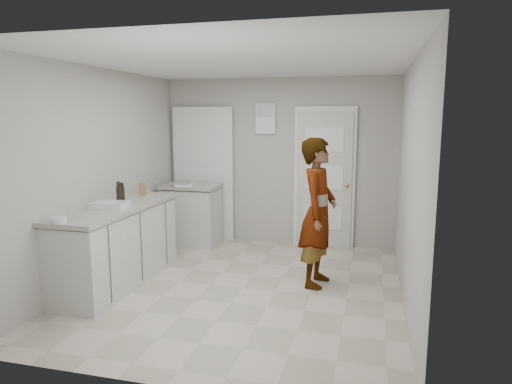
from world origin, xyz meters
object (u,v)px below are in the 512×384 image
(cake_mix_box, at_px, (143,189))
(spice_jar, at_px, (148,192))
(oil_cruet_b, at_px, (122,193))
(person, at_px, (318,213))
(egg_bowl, at_px, (59,220))
(oil_cruet_a, at_px, (119,193))
(baking_dish, at_px, (110,205))

(cake_mix_box, height_order, spice_jar, cake_mix_box)
(oil_cruet_b, bearing_deg, cake_mix_box, 92.13)
(person, bearing_deg, cake_mix_box, 92.54)
(cake_mix_box, bearing_deg, egg_bowl, -89.42)
(cake_mix_box, xyz_separation_m, oil_cruet_a, (0.00, -0.58, 0.04))
(cake_mix_box, height_order, egg_bowl, cake_mix_box)
(person, relative_size, oil_cruet_b, 6.96)
(cake_mix_box, relative_size, egg_bowl, 1.17)
(cake_mix_box, xyz_separation_m, spice_jar, (0.04, 0.04, -0.05))
(spice_jar, xyz_separation_m, oil_cruet_b, (-0.02, -0.57, 0.08))
(egg_bowl, bearing_deg, oil_cruet_b, 87.32)
(oil_cruet_a, xyz_separation_m, baking_dish, (0.03, -0.26, -0.09))
(person, bearing_deg, egg_bowl, 128.78)
(person, xyz_separation_m, oil_cruet_a, (-2.28, -0.41, 0.20))
(person, height_order, baking_dish, person)
(oil_cruet_a, bearing_deg, spice_jar, 86.22)
(person, xyz_separation_m, egg_bowl, (-2.31, -1.44, 0.10))
(spice_jar, bearing_deg, cake_mix_box, -140.09)
(spice_jar, relative_size, oil_cruet_a, 0.28)
(spice_jar, distance_m, egg_bowl, 1.65)
(spice_jar, distance_m, oil_cruet_a, 0.62)
(oil_cruet_b, bearing_deg, oil_cruet_a, -111.59)
(oil_cruet_a, relative_size, baking_dish, 0.66)
(person, xyz_separation_m, cake_mix_box, (-2.28, 0.17, 0.16))
(spice_jar, relative_size, oil_cruet_b, 0.30)
(person, relative_size, egg_bowl, 11.89)
(person, xyz_separation_m, oil_cruet_b, (-2.26, -0.36, 0.19))
(cake_mix_box, bearing_deg, oil_cruet_b, -86.21)
(baking_dish, bearing_deg, oil_cruet_a, 97.39)
(baking_dish, xyz_separation_m, egg_bowl, (-0.07, -0.77, -0.00))
(egg_bowl, bearing_deg, oil_cruet_a, 88.17)
(spice_jar, xyz_separation_m, oil_cruet_a, (-0.04, -0.62, 0.09))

